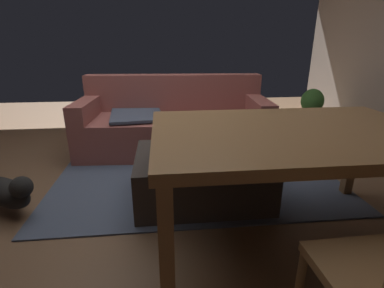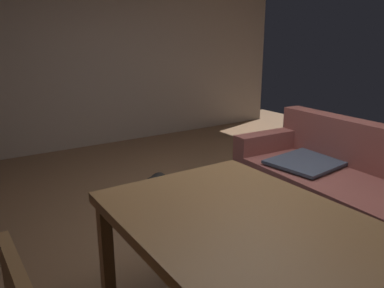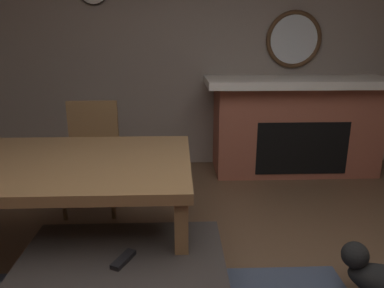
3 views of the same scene
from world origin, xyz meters
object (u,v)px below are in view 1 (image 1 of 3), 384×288
ottoman_coffee_table (202,176)px  dining_table (292,140)px  potted_plant (312,103)px  tv_remote (200,152)px  small_dog (7,192)px  couch (173,124)px

ottoman_coffee_table → dining_table: 0.86m
ottoman_coffee_table → potted_plant: potted_plant is taller
ottoman_coffee_table → tv_remote: size_ratio=6.50×
dining_table → potted_plant: (1.59, 2.68, -0.35)m
tv_remote → small_dog: bearing=-152.2°
ottoman_coffee_table → tv_remote: (-0.01, 0.01, 0.21)m
couch → dining_table: couch is taller
potted_plant → small_dog: potted_plant is taller
couch → potted_plant: bearing=23.3°
ottoman_coffee_table → dining_table: dining_table is taller
ottoman_coffee_table → tv_remote: tv_remote is taller
couch → tv_remote: (0.16, -1.17, 0.10)m
dining_table → potted_plant: dining_table is taller
dining_table → small_dog: bearing=165.8°
tv_remote → dining_table: dining_table is taller
dining_table → tv_remote: bearing=130.7°
ottoman_coffee_table → potted_plant: (2.05, 2.14, 0.12)m
couch → tv_remote: 1.19m
dining_table → small_dog: (-1.93, 0.49, -0.50)m
dining_table → potted_plant: 3.14m
tv_remote → potted_plant: 2.97m
ottoman_coffee_table → tv_remote: bearing=147.9°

